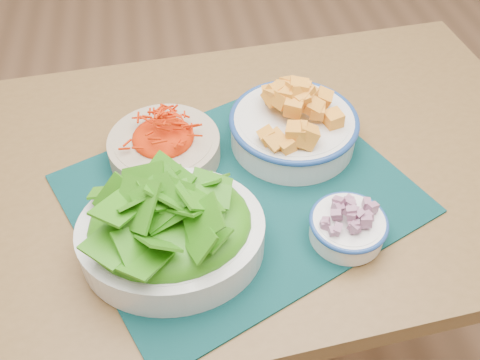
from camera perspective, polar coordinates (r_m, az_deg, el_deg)
The scene contains 7 objects.
ground at distance 1.66m, azimuth 0.99°, elevation -11.46°, with size 4.00×4.00×0.00m, color #AD7A54.
table at distance 1.02m, azimuth 2.44°, elevation -2.50°, with size 1.11×0.78×0.75m.
placemat at distance 0.88m, azimuth 0.00°, elevation -1.43°, with size 0.52×0.42×0.00m, color black.
carrot_bowl at distance 0.92m, azimuth -8.12°, elevation 3.93°, with size 0.24×0.24×0.07m.
squash_bowl at distance 0.94m, azimuth 5.80°, elevation 6.53°, with size 0.28×0.28×0.12m.
lettuce_bowl at distance 0.77m, azimuth -7.43°, elevation -4.89°, with size 0.29×0.25×0.12m.
onion_bowl at distance 0.82m, azimuth 11.47°, elevation -4.64°, with size 0.13×0.13×0.06m.
Camera 1 is at (-0.17, -0.86, 1.41)m, focal length 40.00 mm.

